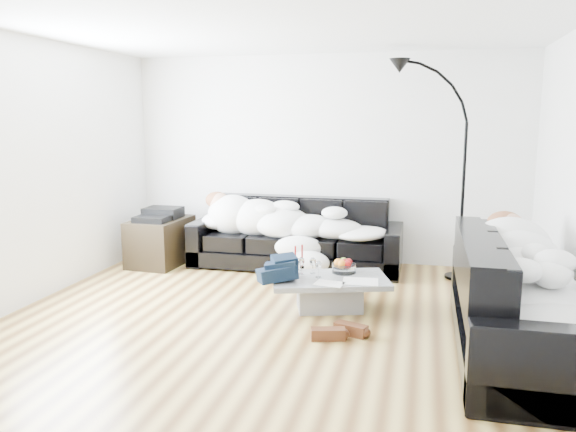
% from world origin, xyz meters
% --- Properties ---
extents(ground, '(5.00, 5.00, 0.00)m').
position_xyz_m(ground, '(0.00, 0.00, 0.00)').
color(ground, brown).
rests_on(ground, ground).
extents(wall_back, '(5.00, 0.02, 2.60)m').
position_xyz_m(wall_back, '(0.00, 2.25, 1.30)').
color(wall_back, silver).
rests_on(wall_back, ground).
extents(wall_left, '(0.02, 4.50, 2.60)m').
position_xyz_m(wall_left, '(-2.50, 0.00, 1.30)').
color(wall_left, silver).
rests_on(wall_left, ground).
extents(ceiling, '(5.00, 5.00, 0.00)m').
position_xyz_m(ceiling, '(0.00, 0.00, 2.60)').
color(ceiling, white).
rests_on(ceiling, ground).
extents(sofa_back, '(2.55, 0.88, 0.83)m').
position_xyz_m(sofa_back, '(-0.26, 1.78, 0.42)').
color(sofa_back, black).
rests_on(sofa_back, ground).
extents(sofa_right, '(0.97, 2.25, 0.91)m').
position_xyz_m(sofa_right, '(2.03, -0.33, 0.46)').
color(sofa_right, black).
rests_on(sofa_right, ground).
extents(sleeper_back, '(2.16, 0.75, 0.43)m').
position_xyz_m(sleeper_back, '(-0.26, 1.73, 0.64)').
color(sleeper_back, white).
rests_on(sleeper_back, sofa_back).
extents(sleeper_right, '(0.82, 1.93, 0.47)m').
position_xyz_m(sleeper_right, '(2.03, -0.33, 0.66)').
color(sleeper_right, white).
rests_on(sleeper_right, sofa_right).
extents(teal_cushion, '(0.42, 0.38, 0.20)m').
position_xyz_m(teal_cushion, '(1.97, 0.37, 0.72)').
color(teal_cushion, '#0F6D4E').
rests_on(teal_cushion, sofa_right).
extents(coffee_table, '(1.23, 0.93, 0.32)m').
position_xyz_m(coffee_table, '(0.40, 0.32, 0.16)').
color(coffee_table, '#939699').
rests_on(coffee_table, ground).
extents(fruit_bowl, '(0.25, 0.25, 0.14)m').
position_xyz_m(fruit_bowl, '(0.51, 0.52, 0.39)').
color(fruit_bowl, white).
rests_on(fruit_bowl, coffee_table).
extents(wine_glass_a, '(0.07, 0.07, 0.16)m').
position_xyz_m(wine_glass_a, '(0.22, 0.43, 0.40)').
color(wine_glass_a, white).
rests_on(wine_glass_a, coffee_table).
extents(wine_glass_b, '(0.07, 0.07, 0.16)m').
position_xyz_m(wine_glass_b, '(0.11, 0.38, 0.40)').
color(wine_glass_b, white).
rests_on(wine_glass_b, coffee_table).
extents(wine_glass_c, '(0.08, 0.08, 0.16)m').
position_xyz_m(wine_glass_c, '(0.30, 0.30, 0.40)').
color(wine_glass_c, white).
rests_on(wine_glass_c, coffee_table).
extents(candle_left, '(0.05, 0.05, 0.25)m').
position_xyz_m(candle_left, '(0.03, 0.49, 0.44)').
color(candle_left, maroon).
rests_on(candle_left, coffee_table).
extents(candle_right, '(0.06, 0.06, 0.24)m').
position_xyz_m(candle_right, '(0.08, 0.58, 0.44)').
color(candle_right, maroon).
rests_on(candle_right, coffee_table).
extents(newspaper_a, '(0.35, 0.28, 0.01)m').
position_xyz_m(newspaper_a, '(0.71, 0.24, 0.32)').
color(newspaper_a, silver).
rests_on(newspaper_a, coffee_table).
extents(newspaper_b, '(0.29, 0.22, 0.01)m').
position_xyz_m(newspaper_b, '(0.44, 0.11, 0.32)').
color(newspaper_b, silver).
rests_on(newspaper_b, coffee_table).
extents(navy_jacket, '(0.41, 0.35, 0.19)m').
position_xyz_m(navy_jacket, '(-0.04, 0.13, 0.49)').
color(navy_jacket, black).
rests_on(navy_jacket, coffee_table).
extents(shoes, '(0.50, 0.38, 0.11)m').
position_xyz_m(shoes, '(0.60, -0.35, 0.05)').
color(shoes, '#472311').
rests_on(shoes, ground).
extents(av_cabinet, '(0.62, 0.87, 0.57)m').
position_xyz_m(av_cabinet, '(-1.95, 1.52, 0.29)').
color(av_cabinet, black).
rests_on(av_cabinet, ground).
extents(stereo, '(0.44, 0.34, 0.13)m').
position_xyz_m(stereo, '(-1.95, 1.52, 0.64)').
color(stereo, black).
rests_on(stereo, av_cabinet).
extents(floor_lamp, '(0.84, 0.49, 2.17)m').
position_xyz_m(floor_lamp, '(1.67, 1.74, 1.09)').
color(floor_lamp, black).
rests_on(floor_lamp, ground).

